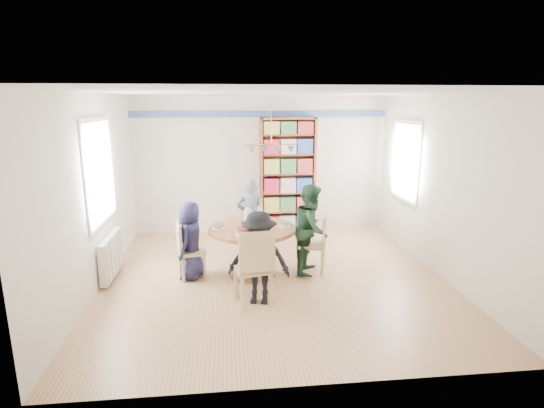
{
  "coord_description": "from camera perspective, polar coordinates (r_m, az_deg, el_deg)",
  "views": [
    {
      "loc": [
        -0.67,
        -5.88,
        2.56
      ],
      "look_at": [
        0.0,
        0.4,
        1.05
      ],
      "focal_mm": 28.0,
      "sensor_mm": 36.0,
      "label": 1
    }
  ],
  "objects": [
    {
      "name": "person_right",
      "position": [
        6.5,
        5.34,
        -3.34
      ],
      "size": [
        0.72,
        0.81,
        1.38
      ],
      "primitive_type": "imported",
      "rotation": [
        0.0,
        0.0,
        1.22
      ],
      "color": "#1A3522",
      "rests_on": "ground"
    },
    {
      "name": "radiator",
      "position": [
        6.8,
        -20.75,
        -6.45
      ],
      "size": [
        0.12,
        1.0,
        0.6
      ],
      "color": "silver",
      "rests_on": "ground"
    },
    {
      "name": "ground",
      "position": [
        6.45,
        0.38,
        -9.94
      ],
      "size": [
        5.0,
        5.0,
        0.0
      ],
      "primitive_type": "plane",
      "color": "tan"
    },
    {
      "name": "chair_far",
      "position": [
        7.43,
        -2.93,
        -2.96
      ],
      "size": [
        0.44,
        0.44,
        0.85
      ],
      "color": "tan",
      "rests_on": "ground"
    },
    {
      "name": "chair_near",
      "position": [
        5.42,
        -2.35,
        -8.12
      ],
      "size": [
        0.54,
        0.54,
        1.04
      ],
      "color": "tan",
      "rests_on": "ground"
    },
    {
      "name": "chair_left",
      "position": [
        6.42,
        -11.43,
        -5.77
      ],
      "size": [
        0.46,
        0.46,
        0.87
      ],
      "color": "tan",
      "rests_on": "ground"
    },
    {
      "name": "person_left",
      "position": [
        6.39,
        -10.88,
        -4.8
      ],
      "size": [
        0.5,
        0.65,
        1.17
      ],
      "primitive_type": "imported",
      "rotation": [
        0.0,
        0.0,
        -1.82
      ],
      "color": "#191A37",
      "rests_on": "ground"
    },
    {
      "name": "bookshelf",
      "position": [
        8.43,
        2.09,
        3.65
      ],
      "size": [
        1.09,
        0.33,
        2.29
      ],
      "color": "brown",
      "rests_on": "ground"
    },
    {
      "name": "room_shell",
      "position": [
        6.82,
        -2.6,
        5.75
      ],
      "size": [
        5.0,
        5.0,
        5.0
      ],
      "color": "white",
      "rests_on": "ground"
    },
    {
      "name": "person_near",
      "position": [
        5.49,
        -1.77,
        -7.28
      ],
      "size": [
        0.88,
        0.63,
        1.24
      ],
      "primitive_type": "imported",
      "rotation": [
        0.0,
        0.0,
        -0.22
      ],
      "color": "black",
      "rests_on": "ground"
    },
    {
      "name": "tableware",
      "position": [
        6.33,
        -2.95,
        -2.54
      ],
      "size": [
        1.21,
        1.21,
        0.32
      ],
      "color": "white",
      "rests_on": "dining_table"
    },
    {
      "name": "dining_table",
      "position": [
        6.39,
        -2.67,
        -4.86
      ],
      "size": [
        1.3,
        1.3,
        0.75
      ],
      "color": "brown",
      "rests_on": "ground"
    },
    {
      "name": "person_far",
      "position": [
        7.23,
        -2.9,
        -1.71
      ],
      "size": [
        0.51,
        0.36,
        1.35
      ],
      "primitive_type": "imported",
      "rotation": [
        0.0,
        0.0,
        3.21
      ],
      "color": "gray",
      "rests_on": "ground"
    },
    {
      "name": "chair_right",
      "position": [
        6.56,
        6.14,
        -4.9
      ],
      "size": [
        0.5,
        0.5,
        0.92
      ],
      "color": "tan",
      "rests_on": "ground"
    }
  ]
}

